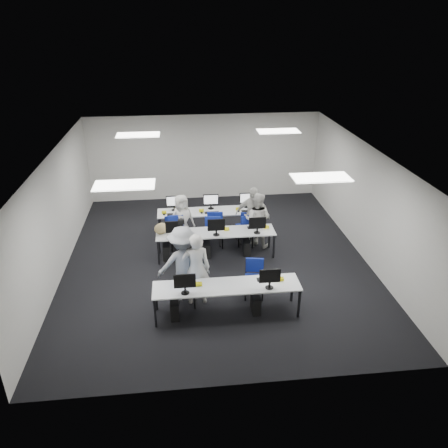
{
  "coord_description": "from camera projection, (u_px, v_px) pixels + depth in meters",
  "views": [
    {
      "loc": [
        -0.92,
        -10.27,
        6.02
      ],
      "look_at": [
        0.22,
        0.11,
        1.0
      ],
      "focal_mm": 35.0,
      "sensor_mm": 36.0,
      "label": 1
    }
  ],
  "objects": [
    {
      "name": "chair_4",
      "position": [
        247.0,
        235.0,
        12.56
      ],
      "size": [
        0.57,
        0.59,
        0.91
      ],
      "rotation": [
        0.0,
        0.0,
        -0.3
      ],
      "color": "navy",
      "rests_on": "ground"
    },
    {
      "name": "chair_1",
      "position": [
        254.0,
        285.0,
        10.26
      ],
      "size": [
        0.51,
        0.55,
        0.9
      ],
      "rotation": [
        0.0,
        0.0,
        -0.17
      ],
      "color": "navy",
      "rests_on": "ground"
    },
    {
      "name": "desk_front",
      "position": [
        227.0,
        288.0,
        9.46
      ],
      "size": [
        3.2,
        0.7,
        0.73
      ],
      "color": "silver",
      "rests_on": "ground"
    },
    {
      "name": "chair_2",
      "position": [
        175.0,
        238.0,
        12.4
      ],
      "size": [
        0.6,
        0.62,
        0.92
      ],
      "rotation": [
        0.0,
        0.0,
        0.38
      ],
      "color": "navy",
      "rests_on": "ground"
    },
    {
      "name": "student_1",
      "position": [
        257.0,
        220.0,
        12.3
      ],
      "size": [
        0.96,
        0.87,
        1.6
      ],
      "primitive_type": "imported",
      "rotation": [
        0.0,
        0.0,
        2.71
      ],
      "color": "silver",
      "rests_on": "ground"
    },
    {
      "name": "dslr_camera",
      "position": [
        181.0,
        222.0,
        9.63
      ],
      "size": [
        0.15,
        0.18,
        0.1
      ],
      "primitive_type": "cube",
      "rotation": [
        0.0,
        0.0,
        3.17
      ],
      "color": "black",
      "rests_on": "photographer"
    },
    {
      "name": "student_0",
      "position": [
        196.0,
        269.0,
        9.76
      ],
      "size": [
        0.66,
        0.45,
        1.76
      ],
      "primitive_type": "imported",
      "rotation": [
        0.0,
        0.0,
        3.19
      ],
      "color": "silver",
      "rests_on": "ground"
    },
    {
      "name": "handbag",
      "position": [
        161.0,
        229.0,
        11.6
      ],
      "size": [
        0.44,
        0.36,
        0.31
      ],
      "primitive_type": "ellipsoid",
      "rotation": [
        0.0,
        0.0,
        0.37
      ],
      "color": "olive",
      "rests_on": "desk_mid"
    },
    {
      "name": "equipment_front",
      "position": [
        218.0,
        301.0,
        9.56
      ],
      "size": [
        2.51,
        0.41,
        1.19
      ],
      "color": "#0C3DA0",
      "rests_on": "desk_front"
    },
    {
      "name": "chair_7",
      "position": [
        245.0,
        232.0,
        12.74
      ],
      "size": [
        0.54,
        0.57,
        0.9
      ],
      "rotation": [
        0.0,
        0.0,
        0.24
      ],
      "color": "navy",
      "rests_on": "ground"
    },
    {
      "name": "room",
      "position": [
        216.0,
        209.0,
        11.25
      ],
      "size": [
        9.0,
        9.02,
        3.0
      ],
      "color": "black",
      "rests_on": "ground"
    },
    {
      "name": "equipment_back",
      "position": [
        218.0,
        222.0,
        13.21
      ],
      "size": [
        2.91,
        0.41,
        1.19
      ],
      "color": "white",
      "rests_on": "desk_back"
    },
    {
      "name": "desk_mid",
      "position": [
        216.0,
        234.0,
        11.78
      ],
      "size": [
        3.2,
        0.7,
        0.73
      ],
      "color": "silver",
      "rests_on": "ground"
    },
    {
      "name": "chair_0",
      "position": [
        187.0,
        292.0,
        9.99
      ],
      "size": [
        0.49,
        0.52,
        0.88
      ],
      "rotation": [
        0.0,
        0.0,
        -0.14
      ],
      "color": "navy",
      "rests_on": "ground"
    },
    {
      "name": "student_2",
      "position": [
        182.0,
        220.0,
        12.44
      ],
      "size": [
        0.85,
        0.71,
        1.49
      ],
      "primitive_type": "imported",
      "rotation": [
        0.0,
        0.0,
        0.39
      ],
      "color": "silver",
      "rests_on": "ground"
    },
    {
      "name": "ceiling_panels",
      "position": [
        216.0,
        153.0,
        10.61
      ],
      "size": [
        5.2,
        4.6,
        0.02
      ],
      "color": "white",
      "rests_on": "room"
    },
    {
      "name": "chair_3",
      "position": [
        215.0,
        235.0,
        12.52
      ],
      "size": [
        0.51,
        0.55,
        0.95
      ],
      "rotation": [
        0.0,
        0.0,
        -0.1
      ],
      "color": "navy",
      "rests_on": "ground"
    },
    {
      "name": "equipment_mid",
      "position": [
        209.0,
        245.0,
        11.89
      ],
      "size": [
        2.91,
        0.41,
        1.19
      ],
      "color": "white",
      "rests_on": "desk_mid"
    },
    {
      "name": "chair_5",
      "position": [
        175.0,
        234.0,
        12.59
      ],
      "size": [
        0.56,
        0.6,
        0.98
      ],
      "rotation": [
        0.0,
        0.0,
        0.18
      ],
      "color": "navy",
      "rests_on": "ground"
    },
    {
      "name": "desk_back",
      "position": [
        211.0,
        212.0,
        13.04
      ],
      "size": [
        3.2,
        0.7,
        0.73
      ],
      "color": "silver",
      "rests_on": "ground"
    },
    {
      "name": "student_3",
      "position": [
        252.0,
        215.0,
        12.47
      ],
      "size": [
        1.07,
        0.72,
        1.69
      ],
      "primitive_type": "imported",
      "rotation": [
        0.0,
        0.0,
        -0.35
      ],
      "color": "silver",
      "rests_on": "ground"
    },
    {
      "name": "chair_6",
      "position": [
        213.0,
        234.0,
        12.62
      ],
      "size": [
        0.52,
        0.55,
        0.93
      ],
      "rotation": [
        0.0,
        0.0,
        -0.13
      ],
      "color": "navy",
      "rests_on": "ground"
    },
    {
      "name": "photographer",
      "position": [
        183.0,
        264.0,
        9.89
      ],
      "size": [
        1.21,
        0.72,
        1.84
      ],
      "primitive_type": "imported",
      "rotation": [
        0.0,
        0.0,
        3.17
      ],
      "color": "gray",
      "rests_on": "ground"
    }
  ]
}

